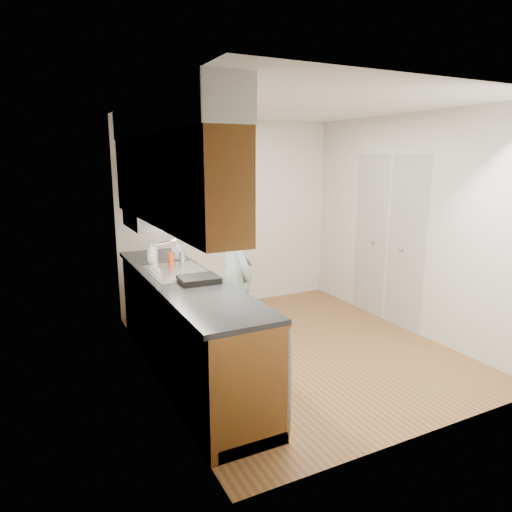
{
  "coord_description": "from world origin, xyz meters",
  "views": [
    {
      "loc": [
        -2.42,
        -3.9,
        2.01
      ],
      "look_at": [
        -0.34,
        0.25,
        1.01
      ],
      "focal_mm": 32.0,
      "sensor_mm": 36.0,
      "label": 1
    }
  ],
  "objects_px": {
    "person": "(234,263)",
    "soap_bottle_a": "(151,251)",
    "steel_can": "(182,257)",
    "dish_rack": "(199,279)",
    "soda_can": "(171,258)",
    "soap_bottle_b": "(177,249)"
  },
  "relations": [
    {
      "from": "person",
      "to": "soap_bottle_a",
      "type": "bearing_deg",
      "value": 61.0
    },
    {
      "from": "soap_bottle_a",
      "to": "steel_can",
      "type": "relative_size",
      "value": 2.12
    },
    {
      "from": "steel_can",
      "to": "dish_rack",
      "type": "bearing_deg",
      "value": -97.56
    },
    {
      "from": "soda_can",
      "to": "steel_can",
      "type": "height_order",
      "value": "soda_can"
    },
    {
      "from": "steel_can",
      "to": "dish_rack",
      "type": "relative_size",
      "value": 0.35
    },
    {
      "from": "steel_can",
      "to": "dish_rack",
      "type": "height_order",
      "value": "steel_can"
    },
    {
      "from": "soap_bottle_b",
      "to": "steel_can",
      "type": "height_order",
      "value": "soap_bottle_b"
    },
    {
      "from": "soap_bottle_a",
      "to": "steel_can",
      "type": "bearing_deg",
      "value": -21.85
    },
    {
      "from": "soap_bottle_b",
      "to": "dish_rack",
      "type": "bearing_deg",
      "value": -96.45
    },
    {
      "from": "dish_rack",
      "to": "soap_bottle_b",
      "type": "bearing_deg",
      "value": 85.77
    },
    {
      "from": "soap_bottle_b",
      "to": "steel_can",
      "type": "distance_m",
      "value": 0.23
    },
    {
      "from": "person",
      "to": "steel_can",
      "type": "height_order",
      "value": "person"
    },
    {
      "from": "soda_can",
      "to": "steel_can",
      "type": "distance_m",
      "value": 0.14
    },
    {
      "from": "soap_bottle_b",
      "to": "soda_can",
      "type": "relative_size",
      "value": 1.53
    },
    {
      "from": "soap_bottle_a",
      "to": "dish_rack",
      "type": "xyz_separation_m",
      "value": [
        0.19,
        -0.92,
        -0.1
      ]
    },
    {
      "from": "person",
      "to": "soap_bottle_b",
      "type": "bearing_deg",
      "value": 40.36
    },
    {
      "from": "person",
      "to": "dish_rack",
      "type": "xyz_separation_m",
      "value": [
        -0.55,
        -0.49,
        0.01
      ]
    },
    {
      "from": "dish_rack",
      "to": "soda_can",
      "type": "bearing_deg",
      "value": 94.22
    },
    {
      "from": "steel_can",
      "to": "person",
      "type": "bearing_deg",
      "value": -34.65
    },
    {
      "from": "person",
      "to": "dish_rack",
      "type": "bearing_deg",
      "value": 132.63
    },
    {
      "from": "person",
      "to": "soap_bottle_a",
      "type": "relative_size",
      "value": 7.64
    },
    {
      "from": "soap_bottle_a",
      "to": "soap_bottle_b",
      "type": "distance_m",
      "value": 0.32
    }
  ]
}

